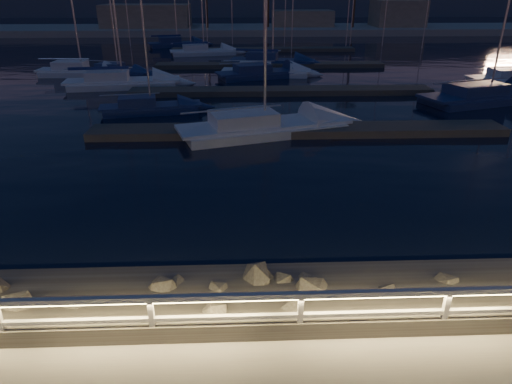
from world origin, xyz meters
TOP-DOWN VIEW (x-y plane):
  - ground at (0.00, 0.00)m, footprint 400.00×400.00m
  - harbor_water at (0.00, 31.22)m, footprint 400.00×440.00m
  - guard_rail at (-0.07, -0.00)m, footprint 44.11×0.12m
  - riprap at (-6.22, 1.32)m, footprint 34.05×2.85m
  - floating_docks at (0.00, 32.50)m, footprint 22.00×36.00m
  - far_shore at (-0.12, 74.05)m, footprint 160.00×14.00m
  - sailboat_a at (-8.76, 20.79)m, footprint 6.35×2.84m
  - sailboat_c at (-2.03, 16.01)m, footprint 9.53×5.20m
  - sailboat_e at (-17.01, 34.02)m, footprint 7.72×2.68m
  - sailboat_f at (-12.33, 28.74)m, footprint 8.91×3.62m
  - sailboat_g at (-1.12, 32.55)m, footprint 8.47×4.71m
  - sailboat_h at (13.70, 22.91)m, footprint 10.50×5.88m
  - sailboat_i at (-13.77, 33.87)m, footprint 6.45×3.73m
  - sailboat_j at (0.10, 39.13)m, footprint 8.52×4.10m
  - sailboat_k at (-0.88, 33.40)m, footprint 7.90×3.14m
  - sailboat_m at (-11.11, 54.94)m, footprint 7.65×4.32m
  - sailboat_n at (-7.18, 46.98)m, footprint 7.89×3.60m

SIDE VIEW (x-z plane):
  - harbor_water at x=0.00m, z-range -1.27..-0.67m
  - floating_docks at x=0.00m, z-range -0.60..-0.20m
  - sailboat_a at x=-8.76m, z-range -5.46..5.06m
  - sailboat_i at x=-13.77m, z-range -5.53..5.14m
  - sailboat_k at x=-0.88m, z-range -6.72..6.35m
  - riprap at x=-6.22m, z-range -0.84..0.48m
  - sailboat_g at x=-1.12m, z-range -7.10..6.77m
  - sailboat_n at x=-7.18m, z-range -6.66..6.33m
  - sailboat_m at x=-11.11m, z-range -6.48..6.18m
  - sailboat_j at x=0.10m, z-range -7.15..6.86m
  - sailboat_e at x=-17.01m, z-range -6.65..6.37m
  - sailboat_c at x=-2.03m, z-range -7.93..7.66m
  - sailboat_f at x=-12.33m, z-range -7.51..7.26m
  - sailboat_h at x=13.70m, z-range -8.69..8.44m
  - ground at x=0.00m, z-range 0.00..0.00m
  - far_shore at x=-0.12m, z-range -2.31..2.89m
  - guard_rail at x=-0.07m, z-range 0.24..1.30m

